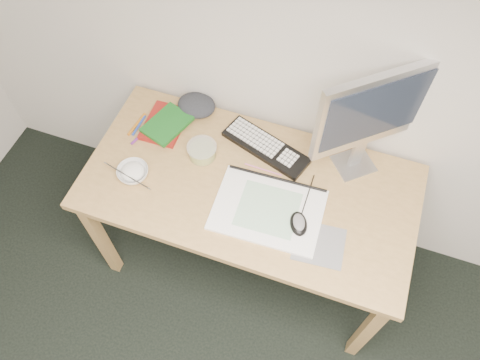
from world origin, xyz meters
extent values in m
plane|color=beige|center=(0.00, 1.80, 1.30)|extent=(3.60, 0.00, 3.60)
cube|color=tan|center=(-0.79, 1.13, 0.36)|extent=(0.05, 0.05, 0.71)
cube|color=tan|center=(0.51, 1.13, 0.36)|extent=(0.05, 0.05, 0.71)
cube|color=tan|center=(-0.79, 1.73, 0.36)|extent=(0.05, 0.05, 0.71)
cube|color=tan|center=(0.51, 1.73, 0.36)|extent=(0.05, 0.05, 0.71)
cube|color=tan|center=(-0.14, 1.43, 0.73)|extent=(1.40, 0.70, 0.03)
cube|color=gray|center=(0.21, 1.26, 0.75)|extent=(0.21, 0.19, 0.00)
cube|color=white|center=(-0.03, 1.34, 0.76)|extent=(0.45, 0.33, 0.01)
cube|color=black|center=(-0.13, 1.63, 0.76)|extent=(0.42, 0.25, 0.02)
cube|color=silver|center=(0.25, 1.68, 0.75)|extent=(0.21, 0.21, 0.01)
cube|color=silver|center=(0.25, 1.68, 0.83)|extent=(0.05, 0.05, 0.15)
cube|color=silver|center=(0.25, 1.68, 1.10)|extent=(0.37, 0.33, 0.37)
cube|color=black|center=(0.25, 1.68, 1.11)|extent=(0.32, 0.28, 0.29)
ellipsoid|color=black|center=(0.11, 1.31, 0.78)|extent=(0.10, 0.13, 0.04)
imported|color=white|center=(-0.61, 1.31, 0.77)|extent=(0.15, 0.15, 0.04)
cylinder|color=silver|center=(-0.62, 1.28, 0.79)|extent=(0.23, 0.07, 0.02)
cylinder|color=gold|center=(-0.38, 1.51, 0.78)|extent=(0.14, 0.14, 0.06)
cube|color=maroon|center=(-0.60, 1.60, 0.76)|extent=(0.18, 0.23, 0.02)
cube|color=#175E1C|center=(-0.58, 1.59, 0.78)|extent=(0.21, 0.24, 0.02)
ellipsoid|color=#23252A|center=(-0.50, 1.74, 0.78)|extent=(0.18, 0.16, 0.06)
cylinder|color=#D2699C|center=(-0.11, 1.52, 0.75)|extent=(0.17, 0.01, 0.01)
cylinder|color=tan|center=(-0.09, 1.46, 0.75)|extent=(0.15, 0.10, 0.01)
cylinder|color=black|center=(-0.08, 1.47, 0.75)|extent=(0.17, 0.01, 0.01)
cylinder|color=#2044B0|center=(-0.71, 1.56, 0.76)|extent=(0.01, 0.12, 0.01)
cylinder|color=#C46F17|center=(-0.72, 1.56, 0.76)|extent=(0.03, 0.14, 0.01)
cylinder|color=#672484|center=(-0.68, 1.51, 0.76)|extent=(0.05, 0.12, 0.01)
camera|label=1|loc=(0.17, 0.45, 2.42)|focal=35.00mm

